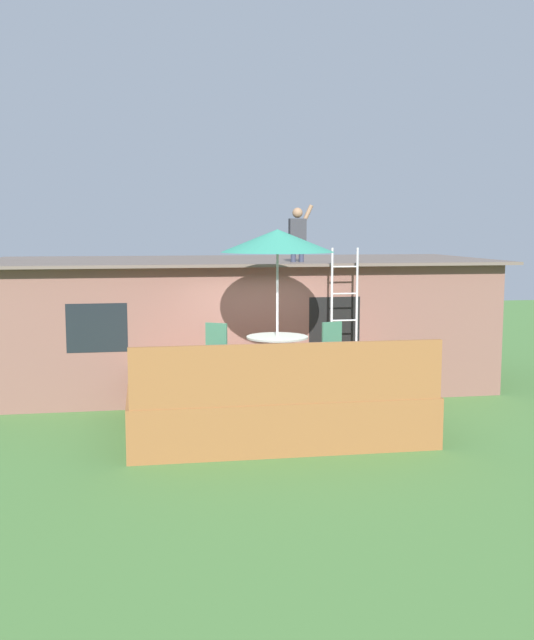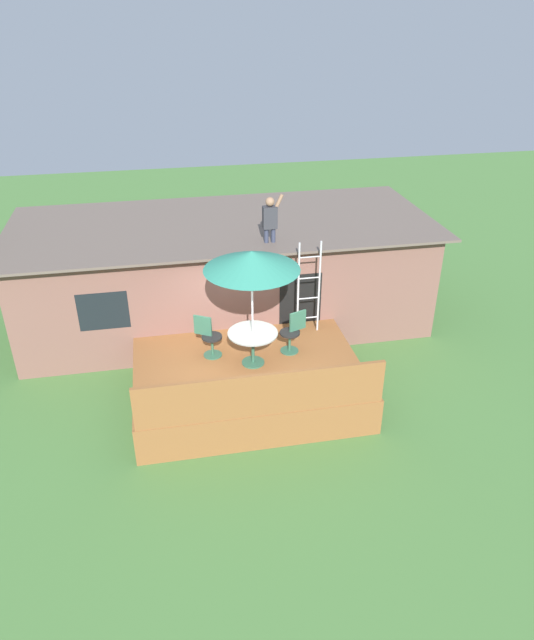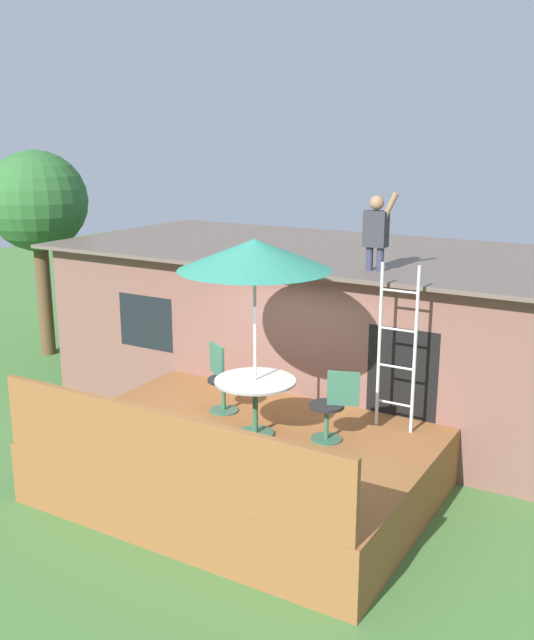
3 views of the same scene
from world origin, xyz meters
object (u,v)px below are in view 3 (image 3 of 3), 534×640
patio_umbrella (255,255)px  step_ladder (397,348)px  backyard_tree (37,204)px  patio_chair_left (221,379)px  patio_chair_right (333,406)px  person_figure (377,228)px  patio_table (255,392)px

patio_umbrella → step_ladder: patio_umbrella is taller
patio_umbrella → backyard_tree: backyard_tree is taller
step_ladder → backyard_tree: backyard_tree is taller
patio_chair_left → patio_chair_right: bearing=25.0°
patio_chair_left → patio_chair_right: (1.80, -0.16, 0.00)m
step_ladder → patio_chair_right: (-0.53, -0.75, -0.64)m
patio_chair_right → backyard_tree: bearing=-38.5°
patio_umbrella → step_ladder: (1.46, 1.09, -1.25)m
person_figure → patio_chair_right: bearing=-84.4°
patio_table → backyard_tree: (-7.05, 2.99, 1.82)m
backyard_tree → patio_umbrella: bearing=-23.0°
patio_chair_right → patio_chair_left: bearing=-25.3°
step_ladder → person_figure: bearing=127.8°
step_ladder → patio_table: bearing=-143.2°
patio_table → step_ladder: 1.90m
backyard_tree → patio_table: bearing=-23.0°
patio_table → patio_umbrella: 1.76m
step_ladder → backyard_tree: size_ratio=0.51×
patio_table → person_figure: (0.77, 2.00, 1.92)m
person_figure → patio_umbrella: bearing=-111.0°
step_ladder → patio_chair_left: 2.49m
patio_table → step_ladder: step_ladder is taller
patio_table → person_figure: bearing=69.0°
patio_umbrella → backyard_tree: size_ratio=0.59×
patio_chair_left → backyard_tree: size_ratio=0.21×
person_figure → patio_chair_left: (-1.63, -1.49, -2.05)m
patio_table → step_ladder: size_ratio=0.47×
step_ladder → person_figure: (-0.70, 0.90, 1.41)m
step_ladder → backyard_tree: (-8.51, 1.89, 1.30)m
patio_chair_right → patio_umbrella: bearing=-0.0°
patio_umbrella → step_ladder: 2.21m
person_figure → patio_chair_right: person_figure is taller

